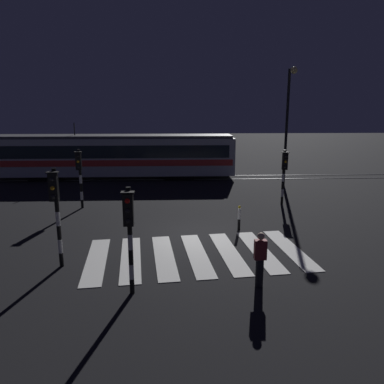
# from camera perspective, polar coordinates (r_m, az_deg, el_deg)

# --- Properties ---
(ground_plane) EXTENTS (120.00, 120.00, 0.00)m
(ground_plane) POSITION_cam_1_polar(r_m,az_deg,el_deg) (15.83, 0.34, -6.67)
(ground_plane) COLOR black
(rail_near) EXTENTS (80.00, 0.12, 0.03)m
(rail_near) POSITION_cam_1_polar(r_m,az_deg,el_deg) (27.65, -0.88, 1.93)
(rail_near) COLOR #59595E
(rail_near) RESTS_ON ground
(rail_far) EXTENTS (80.00, 0.12, 0.03)m
(rail_far) POSITION_cam_1_polar(r_m,az_deg,el_deg) (29.06, -0.95, 2.47)
(rail_far) COLOR #59595E
(rail_far) RESTS_ON ground
(crosswalk_zebra) EXTENTS (8.32, 4.99, 0.02)m
(crosswalk_zebra) POSITION_cam_1_polar(r_m,az_deg,el_deg) (13.89, 0.76, -9.52)
(crosswalk_zebra) COLOR silver
(crosswalk_zebra) RESTS_ON ground
(traffic_light_corner_far_left) EXTENTS (0.36, 0.42, 3.14)m
(traffic_light_corner_far_left) POSITION_cam_1_polar(r_m,az_deg,el_deg) (20.36, -16.84, 3.23)
(traffic_light_corner_far_left) COLOR black
(traffic_light_corner_far_left) RESTS_ON ground
(traffic_light_kerb_mid_left) EXTENTS (0.36, 0.42, 3.17)m
(traffic_light_kerb_mid_left) POSITION_cam_1_polar(r_m,az_deg,el_deg) (10.50, -9.58, -5.13)
(traffic_light_kerb_mid_left) COLOR black
(traffic_light_kerb_mid_left) RESTS_ON ground
(traffic_light_corner_far_right) EXTENTS (0.36, 0.42, 3.03)m
(traffic_light_corner_far_right) POSITION_cam_1_polar(r_m,az_deg,el_deg) (20.81, 13.92, 3.41)
(traffic_light_corner_far_right) COLOR black
(traffic_light_corner_far_right) RESTS_ON ground
(traffic_light_corner_near_left) EXTENTS (0.36, 0.42, 3.39)m
(traffic_light_corner_near_left) POSITION_cam_1_polar(r_m,az_deg,el_deg) (12.91, -20.13, -1.66)
(traffic_light_corner_near_left) COLOR black
(traffic_light_corner_near_left) RESTS_ON ground
(street_lamp_trackside_right) EXTENTS (0.44, 1.21, 7.72)m
(street_lamp_trackside_right) POSITION_cam_1_polar(r_m,az_deg,el_deg) (25.66, 14.53, 11.53)
(street_lamp_trackside_right) COLOR black
(street_lamp_trackside_right) RESTS_ON ground
(tram) EXTENTS (18.15, 2.58, 4.15)m
(tram) POSITION_cam_1_polar(r_m,az_deg,el_deg) (28.46, -12.02, 5.51)
(tram) COLOR silver
(tram) RESTS_ON ground
(pedestrian_waiting_at_kerb) EXTENTS (0.36, 0.24, 1.71)m
(pedestrian_waiting_at_kerb) POSITION_cam_1_polar(r_m,az_deg,el_deg) (11.47, 10.36, -10.07)
(pedestrian_waiting_at_kerb) COLOR black
(pedestrian_waiting_at_kerb) RESTS_ON ground
(bollard_island_edge) EXTENTS (0.12, 0.12, 1.11)m
(bollard_island_edge) POSITION_cam_1_polar(r_m,az_deg,el_deg) (16.46, 7.23, -3.95)
(bollard_island_edge) COLOR black
(bollard_island_edge) RESTS_ON ground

